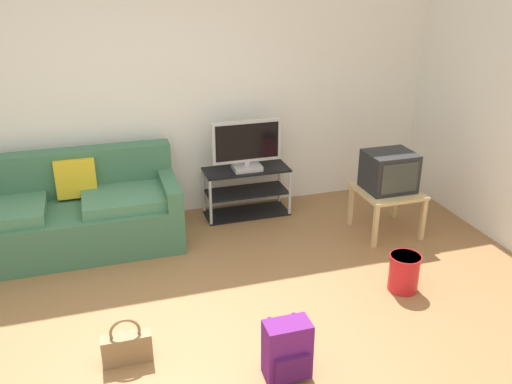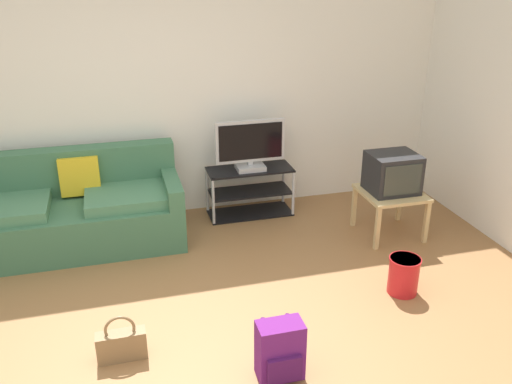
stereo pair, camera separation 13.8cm
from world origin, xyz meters
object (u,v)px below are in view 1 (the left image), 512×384
Objects in this scene: flat_tv at (247,146)px; cleaning_bucket at (404,272)px; tv_stand at (246,192)px; crt_tv at (389,171)px; couch at (67,215)px; side_table at (388,196)px; handbag at (127,347)px; backpack at (287,350)px.

flat_tv reaches higher than cleaning_bucket.
crt_tv reaches higher than tv_stand.
couch reaches higher than side_table.
handbag is (-2.59, -1.18, -0.27)m from side_table.
handbag reaches higher than cleaning_bucket.
flat_tv is 1.47m from side_table.
crt_tv is at bearing 68.88° from cleaning_bucket.
backpack is at bearing -134.74° from crt_tv.
cleaning_bucket is at bearing 5.73° from handbag.
backpack reaches higher than handbag.
flat_tv is 2.01m from cleaning_bucket.
tv_stand reaches higher than handbag.
handbag is at bearing -155.14° from crt_tv.
tv_stand reaches higher than side_table.
cleaning_bucket is at bearing -65.14° from flat_tv.
couch is 6.53× the size of cleaning_bucket.
backpack reaches higher than cleaning_bucket.
side_table is at bearing 68.55° from cleaning_bucket.
couch reaches higher than handbag.
side_table is 0.25m from crt_tv.
flat_tv is 2.29× the size of cleaning_bucket.
backpack is 1.18× the size of handbag.
crt_tv is (1.18, -0.79, 0.38)m from tv_stand.
side_table is (1.18, -0.80, 0.13)m from tv_stand.
tv_stand is 1.23× the size of flat_tv.
side_table is 2.86m from handbag.
backpack is 1.41m from cleaning_bucket.
flat_tv reaches higher than crt_tv.
side_table is 1.26× the size of crt_tv.
couch is at bearing 127.94° from backpack.
crt_tv is at bearing 24.86° from handbag.
tv_stand is 2.81× the size of cleaning_bucket.
flat_tv is at bearing 146.64° from side_table.
crt_tv reaches higher than cleaning_bucket.
flat_tv is 1.79× the size of backpack.
tv_stand is at bearing 54.72° from handbag.
crt_tv is 1.45× the size of cleaning_bucket.
side_table is 1.42× the size of backpack.
crt_tv is at bearing -11.21° from couch.
cleaning_bucket is (-0.38, -0.98, -0.47)m from crt_tv.
cleaning_bucket is at bearing -65.42° from tv_stand.
couch is 3.59× the size of side_table.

